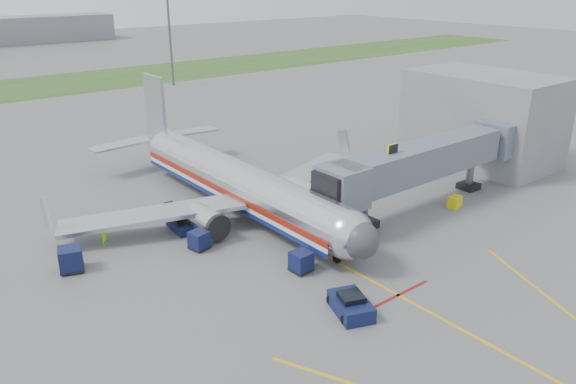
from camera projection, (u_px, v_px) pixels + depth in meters
ground at (356, 272)px, 40.71m from camera, size 400.00×400.00×0.00m
grass_strip at (17, 89)px, 106.19m from camera, size 300.00×25.00×0.01m
apron_markings at (440, 318)px, 35.33m from camera, size 21.52×50.00×0.01m
airliner at (237, 182)px, 50.85m from camera, size 32.10×35.67×10.25m
jet_bridge at (420, 162)px, 50.23m from camera, size 25.30×4.00×6.90m
terminal at (482, 118)px, 63.67m from camera, size 10.00×16.00×10.00m
light_mast_right at (169, 28)px, 105.95m from camera, size 2.00×0.44×20.40m
pushback_tug at (351, 305)px, 35.63m from camera, size 3.05×3.79×1.37m
baggage_cart_a at (199, 240)px, 43.93m from camera, size 1.63×1.63×1.48m
baggage_cart_b at (71, 259)px, 40.63m from camera, size 2.11×2.11×1.81m
baggage_cart_c at (301, 262)px, 40.59m from camera, size 1.49×1.49×1.54m
belt_loader at (179, 225)px, 47.37m from camera, size 1.50×3.89×1.86m
ground_power_cart at (455, 202)px, 51.98m from camera, size 1.46×1.10×1.06m
ramp_worker at (104, 237)px, 44.48m from camera, size 0.65×0.56×1.51m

